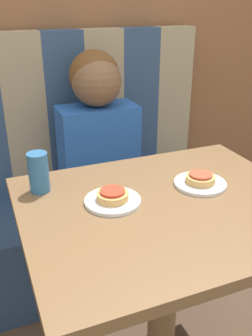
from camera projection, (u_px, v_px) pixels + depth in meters
The scene contains 10 objects.
wall_back at pixel (74, 4), 1.76m from camera, with size 7.00×0.05×2.60m.
booth_seat at pixel (101, 233), 1.95m from camera, with size 1.17×0.52×0.42m.
booth_backrest at pixel (85, 111), 1.88m from camera, with size 1.17×0.10×0.77m.
dining_table at pixel (166, 233), 1.19m from camera, with size 0.89×0.73×0.76m.
person at pixel (97, 124), 1.71m from camera, with size 0.36×0.25×0.70m.
plate_left at pixel (113, 201), 1.14m from camera, with size 0.17×0.17×0.01m.
plate_right at pixel (200, 184), 1.25m from camera, with size 0.17×0.17×0.01m.
pizza_left at pixel (113, 195), 1.14m from camera, with size 0.10×0.10×0.03m.
pizza_right at pixel (200, 178), 1.24m from camera, with size 0.10×0.10×0.03m.
drinking_cup at pixel (39, 172), 1.19m from camera, with size 0.07×0.07×0.13m.
Camera 1 is at (-0.49, -0.87, 1.33)m, focal length 40.00 mm.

